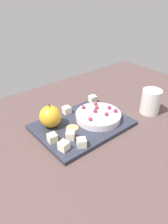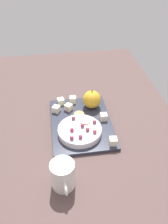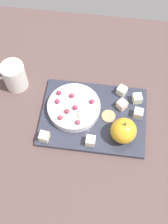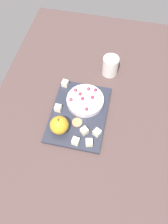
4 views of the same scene
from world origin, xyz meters
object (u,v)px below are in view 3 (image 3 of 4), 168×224
at_px(grape_5, 61,118).
at_px(grape_7, 59,93).
at_px(cheese_cube_0, 122,105).
at_px(cheese_cube_1, 44,137).
at_px(cheese_cube_5, 137,98).
at_px(grape_6, 67,111).
at_px(grape_0, 93,101).
at_px(apple_whole, 124,131).
at_px(grape_3, 75,107).
at_px(apple_slice_0, 85,114).
at_px(cheese_cube_4, 91,141).
at_px(grape_1, 57,101).
at_px(grape_4, 78,122).
at_px(cheese_cube_2, 138,113).
at_px(grape_2, 72,96).
at_px(platter, 93,117).
at_px(serving_dish, 74,107).
at_px(cheese_cube_3, 122,91).
at_px(cup, 14,76).
at_px(cracker_0, 108,116).

distance_m(grape_5, grape_7, 0.09).
relative_size(cheese_cube_0, cheese_cube_1, 1.00).
bearing_deg(cheese_cube_5, grape_6, -158.30).
bearing_deg(grape_0, cheese_cube_5, 16.15).
height_order(apple_whole, grape_3, apple_whole).
relative_size(cheese_cube_0, apple_slice_0, 0.59).
relative_size(cheese_cube_4, grape_1, 1.66).
height_order(grape_4, grape_6, same).
distance_m(cheese_cube_2, cheese_cube_5, 0.06).
relative_size(cheese_cube_4, cheese_cube_5, 1.00).
distance_m(cheese_cube_1, cheese_cube_5, 0.32).
bearing_deg(cheese_cube_0, grape_2, 179.08).
xyz_separation_m(platter, grape_4, (-0.04, -0.05, 0.04)).
bearing_deg(grape_4, apple_whole, -5.83).
xyz_separation_m(cheese_cube_4, grape_3, (-0.06, 0.10, 0.02)).
bearing_deg(cheese_cube_0, grape_3, -164.76).
height_order(platter, cheese_cube_4, cheese_cube_4).
relative_size(serving_dish, cheese_cube_3, 6.06).
relative_size(cheese_cube_5, grape_7, 1.66).
height_order(grape_6, cup, cup).
distance_m(cheese_cube_2, apple_slice_0, 0.17).
height_order(cheese_cube_1, grape_4, grape_4).
xyz_separation_m(cheese_cube_0, grape_4, (-0.13, -0.09, 0.02)).
height_order(serving_dish, grape_2, grape_2).
xyz_separation_m(grape_2, grape_6, (-0.01, -0.06, 0.00)).
bearing_deg(grape_7, grape_2, -6.92).
relative_size(platter, grape_3, 19.87).
distance_m(cheese_cube_1, cracker_0, 0.21).
bearing_deg(grape_1, grape_4, -41.50).
xyz_separation_m(cracker_0, grape_0, (-0.05, 0.03, 0.03)).
relative_size(serving_dish, cheese_cube_2, 6.06).
height_order(grape_1, cup, cup).
bearing_deg(grape_2, grape_6, -96.25).
bearing_deg(grape_0, grape_6, -149.07).
distance_m(cheese_cube_1, cheese_cube_4, 0.14).
bearing_deg(grape_6, grape_0, 30.93).
height_order(platter, grape_5, grape_5).
bearing_deg(grape_4, grape_0, 64.87).
xyz_separation_m(cheese_cube_0, cheese_cube_3, (-0.00, 0.05, 0.00)).
relative_size(serving_dish, cup, 1.56).
distance_m(cheese_cube_5, grape_4, 0.21).
distance_m(grape_1, grape_7, 0.03).
bearing_deg(grape_1, grape_7, 90.98).
relative_size(cheese_cube_0, grape_0, 1.66).
bearing_deg(grape_2, cheese_cube_3, 17.76).
relative_size(cheese_cube_1, cheese_cube_2, 1.00).
bearing_deg(cheese_cube_0, apple_slice_0, -153.78).
relative_size(cheese_cube_2, grape_7, 1.66).
bearing_deg(grape_5, cheese_cube_5, 25.49).
bearing_deg(serving_dish, grape_2, 109.06).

